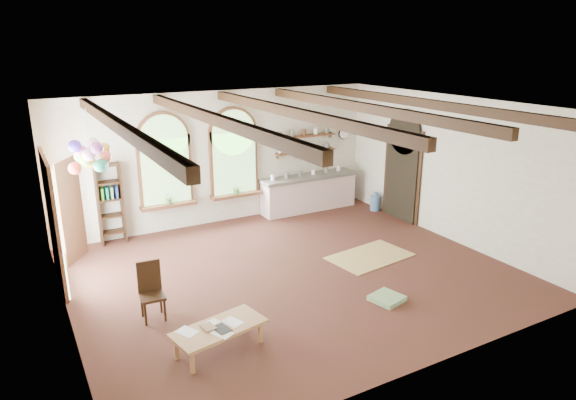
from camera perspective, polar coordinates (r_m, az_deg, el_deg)
floor at (r=10.03m, az=0.51°, el=-8.12°), size 8.00×8.00×0.00m
ceiling_beams at (r=9.14m, az=0.56°, el=9.71°), size 6.20×6.80×0.18m
window_left at (r=12.02m, az=-13.50°, el=3.96°), size 1.30×0.28×2.20m
window_right at (r=12.56m, az=-6.02°, el=4.91°), size 1.30×0.28×2.20m
left_doorway at (r=10.20m, az=-24.59°, el=-2.37°), size 0.10×1.90×2.50m
right_doorway at (r=13.01m, az=12.50°, el=2.61°), size 0.10×1.30×2.40m
kitchen_counter at (r=13.54m, az=2.30°, el=0.85°), size 2.68×0.62×0.94m
wall_shelf_lower at (r=13.43m, az=1.96°, el=5.44°), size 1.70×0.24×0.04m
wall_shelf_upper at (r=13.35m, az=1.98°, el=7.12°), size 1.70×0.24×0.04m
wall_clock at (r=14.09m, az=6.23°, el=7.37°), size 0.32×0.04×0.32m
bookshelf at (r=11.84m, az=-19.15°, el=-0.41°), size 0.53×0.32×1.80m
coffee_table at (r=7.66m, az=-7.68°, el=-14.06°), size 1.44×0.87×0.38m
side_chair at (r=8.69m, az=-14.80°, el=-10.98°), size 0.40×0.40×0.95m
floor_mat at (r=10.88m, az=9.09°, el=-6.20°), size 1.82×1.26×0.02m
floor_cushion at (r=9.20m, az=10.93°, el=-10.67°), size 0.60×0.60×0.09m
water_jug_a at (r=14.07m, az=5.37°, el=0.43°), size 0.29×0.29×0.56m
water_jug_b at (r=13.75m, az=9.67°, el=-0.23°), size 0.27×0.27×0.52m
balloon_cluster at (r=9.84m, az=-21.09°, el=4.58°), size 0.80×0.83×1.14m
table_book at (r=7.60m, az=-9.44°, el=-13.96°), size 0.20×0.27×0.02m
tablet at (r=7.58m, az=-7.40°, el=-14.01°), size 0.25×0.32×0.01m
potted_plant_left at (r=12.12m, az=-13.11°, el=0.26°), size 0.27×0.23×0.30m
potted_plant_right at (r=12.66m, az=-5.72°, el=1.36°), size 0.27×0.23×0.30m
shelf_cup_a at (r=13.05m, az=-0.88°, el=5.41°), size 0.12×0.10×0.10m
shelf_cup_b at (r=13.22m, az=0.47°, el=5.55°), size 0.10×0.10×0.09m
shelf_bowl_a at (r=13.39m, az=1.78°, el=5.62°), size 0.22×0.22×0.05m
shelf_bowl_b at (r=13.57m, az=3.05°, el=5.77°), size 0.20×0.20×0.06m
shelf_vase at (r=13.75m, az=4.30°, el=6.17°), size 0.18×0.18×0.19m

